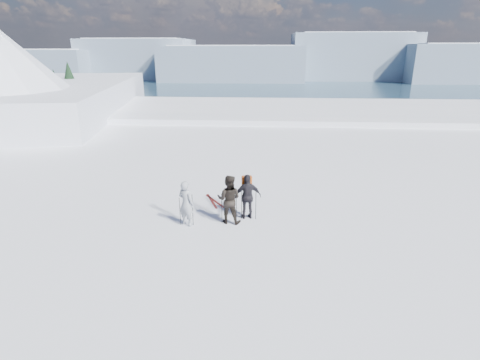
% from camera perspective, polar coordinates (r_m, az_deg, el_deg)
% --- Properties ---
extents(lake_basin, '(820.00, 820.00, 71.62)m').
position_cam_1_polar(lake_basin, '(42.41, 4.60, 1.61)').
color(lake_basin, white).
rests_on(lake_basin, ground).
extents(far_mountain_range, '(770.00, 110.00, 53.00)m').
position_cam_1_polar(far_mountain_range, '(466.32, 8.03, 17.69)').
color(far_mountain_range, slate).
rests_on(far_mountain_range, ground).
extents(near_ridge, '(31.37, 35.68, 25.62)m').
position_cam_1_polar(near_ridge, '(48.46, -28.66, 5.24)').
color(near_ridge, white).
rests_on(near_ridge, ground).
extents(skier_grey, '(0.78, 0.69, 1.80)m').
position_cam_1_polar(skier_grey, '(14.46, -8.23, -3.53)').
color(skier_grey, '#8E949B').
rests_on(skier_grey, ground).
extents(skier_dark, '(1.04, 0.86, 1.95)m').
position_cam_1_polar(skier_dark, '(14.50, -1.70, -2.94)').
color(skier_dark, black).
rests_on(skier_dark, ground).
extents(skier_pack, '(1.15, 0.66, 1.84)m').
position_cam_1_polar(skier_pack, '(14.88, 1.18, -2.56)').
color(skier_pack, black).
rests_on(skier_pack, ground).
extents(backpack, '(0.43, 0.30, 0.55)m').
position_cam_1_polar(backpack, '(14.70, 1.06, 2.14)').
color(backpack, '#BE4B11').
rests_on(backpack, skier_pack).
extents(ski_poles, '(2.93, 0.76, 1.28)m').
position_cam_1_polar(ski_poles, '(14.64, -2.81, -4.33)').
color(ski_poles, black).
rests_on(ski_poles, ground).
extents(skis_loose, '(1.05, 1.61, 0.03)m').
position_cam_1_polar(skis_loose, '(16.85, -4.07, -3.21)').
color(skis_loose, black).
rests_on(skis_loose, ground).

